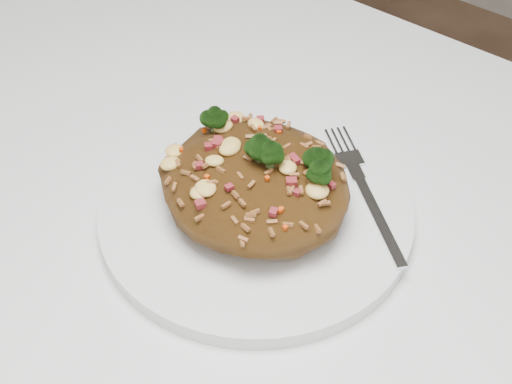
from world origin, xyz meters
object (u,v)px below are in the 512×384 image
plate (256,211)px  dining_table (143,289)px  fried_rice (257,176)px  fork (368,198)px

plate → dining_table: bearing=-139.2°
fried_rice → fork: size_ratio=1.11×
dining_table → fried_rice: 0.17m
plate → fried_rice: 0.04m
dining_table → plate: (0.08, 0.07, 0.10)m
dining_table → fork: bearing=41.8°
fork → plate: bearing=-99.5°
dining_table → plate: plate is taller
fork → dining_table: bearing=-100.6°
dining_table → plate: bearing=40.8°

